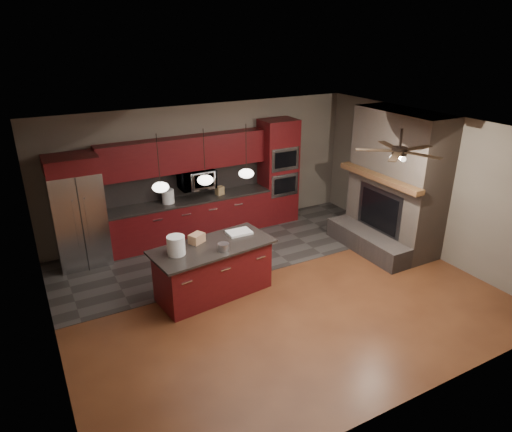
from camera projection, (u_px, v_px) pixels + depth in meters
ground at (273, 290)px, 7.98m from camera, size 7.00×7.00×0.00m
ceiling at (276, 131)px, 6.90m from camera, size 7.00×6.00×0.02m
back_wall at (204, 170)px, 9.87m from camera, size 7.00×0.02×2.80m
right_wall at (427, 184)px, 8.99m from camera, size 0.02×6.00×2.80m
left_wall at (42, 266)px, 5.89m from camera, size 0.02×6.00×2.80m
slate_tile_patch at (229, 249)px, 9.44m from camera, size 7.00×2.40×0.01m
fireplace_column at (394, 186)px, 9.15m from camera, size 1.30×2.10×2.80m
back_cabinetry at (189, 199)px, 9.65m from camera, size 3.59×0.64×2.20m
oven_tower at (278, 172)px, 10.46m from camera, size 0.80×0.63×2.38m
microwave at (196, 179)px, 9.59m from camera, size 0.73×0.41×0.50m
refrigerator at (78, 212)px, 8.50m from camera, size 0.92×0.75×2.14m
kitchen_island at (214, 270)px, 7.70m from camera, size 2.13×1.16×0.92m
white_bucket at (176, 245)px, 7.18m from camera, size 0.29×0.29×0.31m
paint_can at (223, 247)px, 7.34m from camera, size 0.19×0.19×0.12m
paint_tray at (239, 232)px, 7.96m from camera, size 0.42×0.30×0.04m
cardboard_box at (197, 238)px, 7.60m from camera, size 0.30×0.27×0.16m
counter_bucket at (168, 196)px, 9.36m from camera, size 0.28×0.28×0.29m
counter_box at (220, 191)px, 9.84m from camera, size 0.19×0.16×0.18m
pendant_left at (161, 187)px, 7.06m from camera, size 0.26×0.26×0.92m
pendant_center at (205, 180)px, 7.39m from camera, size 0.26×0.26×0.92m
pendant_right at (246, 173)px, 7.73m from camera, size 0.26×0.26×0.92m
ceiling_fan at (400, 150)px, 7.18m from camera, size 1.27×1.33×0.41m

